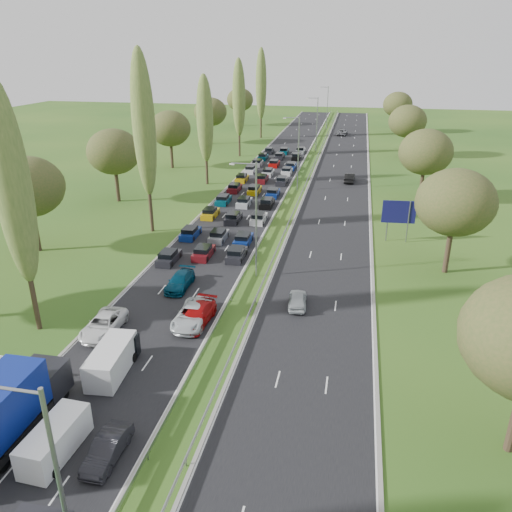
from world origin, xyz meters
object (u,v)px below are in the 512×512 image
Objects in this scene: near_car_2 at (103,324)px; direction_sign at (399,214)px; info_sign at (5,365)px; blue_lorry at (3,412)px; white_van_rear at (113,359)px; white_van_front at (57,437)px.

direction_sign reaches higher than near_car_2.
info_sign is (-3.62, -7.47, 0.60)m from near_car_2.
direction_sign is (24.91, 39.60, 1.41)m from blue_lorry.
info_sign is at bearing -117.71° from near_car_2.
direction_sign reaches higher than blue_lorry.
blue_lorry is 6.58m from info_sign.
white_van_rear is at bearing -57.79° from near_car_2.
white_van_rear is (3.32, -4.91, 0.34)m from near_car_2.
blue_lorry is 8.44m from white_van_rear.
white_van_front is at bearing -118.37° from direction_sign.
blue_lorry is at bearing -179.96° from white_van_front.
blue_lorry is 4.74× the size of info_sign.
near_car_2 is at bearing -133.12° from direction_sign.
info_sign is at bearing 126.16° from blue_lorry.
direction_sign is (21.86, 31.79, 2.46)m from white_van_rear.
white_van_rear is (-0.39, 7.96, 0.10)m from white_van_front.
white_van_front is (3.71, -12.87, 0.24)m from near_car_2.
info_sign reaches higher than white_van_front.
blue_lorry is at bearing -115.86° from white_van_rear.
info_sign is at bearing -129.97° from direction_sign.
white_van_front is at bearing -91.74° from white_van_rear.
white_van_rear is 1.04× the size of direction_sign.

